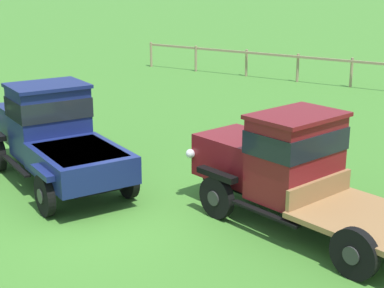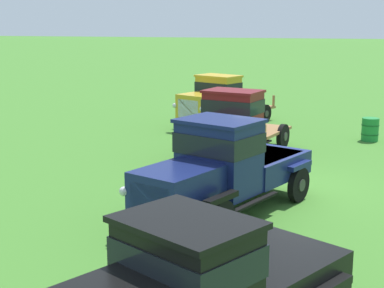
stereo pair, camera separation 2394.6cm
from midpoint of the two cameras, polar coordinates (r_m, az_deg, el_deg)
name	(u,v)px [view 2 (the right image)]	position (r m, az deg, el deg)	size (l,w,h in m)	color
ground_plane	(282,188)	(7.75, -31.55, -26.90)	(240.00, 240.00, 0.00)	#3D7528
vintage_truck_second_in_line	(223,167)	(7.00, -56.87, -24.05)	(5.61, 3.71, 2.29)	black
vintage_truck_midrow_center	(230,124)	(10.32, -28.45, -9.29)	(5.51, 3.22, 2.23)	black
vintage_truck_far_side	(216,101)	(15.37, -19.25, -1.87)	(5.26, 3.79, 2.18)	black
oil_drum_beside_row	(370,129)	(12.03, 2.84, -8.49)	(0.65, 0.65, 0.87)	#1E7F33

